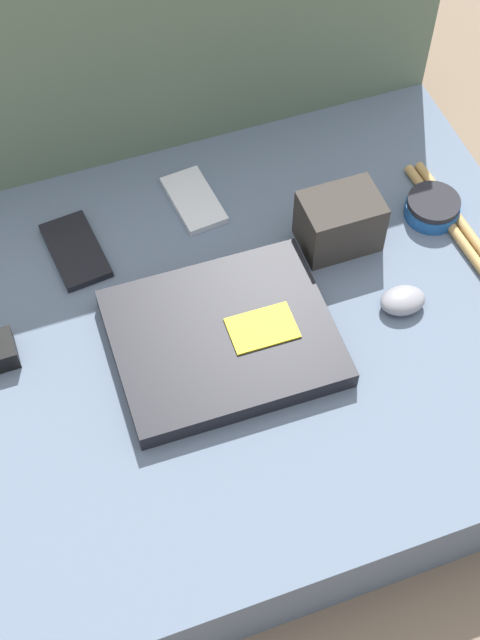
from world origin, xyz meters
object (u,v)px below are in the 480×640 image
Objects in this scene: computer_mouse at (403,300)px; speaker_puck at (432,208)px; phone_silver at (76,251)px; camera_pouch at (340,222)px; laptop at (223,338)px; phone_black at (194,200)px.

speaker_puck reaches higher than computer_mouse.
computer_mouse is at bearing -37.18° from phone_silver.
camera_pouch is at bearing 108.68° from computer_mouse.
computer_mouse is 0.48m from phone_silver.
phone_black is (0.04, 0.26, -0.01)m from laptop.
speaker_puck is at bearing -17.72° from phone_silver.
computer_mouse is 0.35m from phone_black.
phone_black is at bearing 82.07° from laptop.
camera_pouch is at bearing -44.60° from phone_black.
camera_pouch is (-0.15, 0.00, 0.03)m from speaker_puck.
laptop and speaker_puck have the same top height.
speaker_puck reaches higher than phone_black.
laptop is 2.21× the size of phone_silver.
phone_silver is at bearing 125.64° from laptop.
phone_black is at bearing 4.37° from phone_silver.
phone_black is at bearing 156.42° from speaker_puck.
laptop is 0.27m from phone_silver.
laptop is 4.45× the size of computer_mouse.
computer_mouse is (0.25, -0.03, -0.00)m from laptop.
phone_silver is 1.09× the size of phone_black.
laptop reaches higher than computer_mouse.
phone_silver is 0.39m from camera_pouch.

